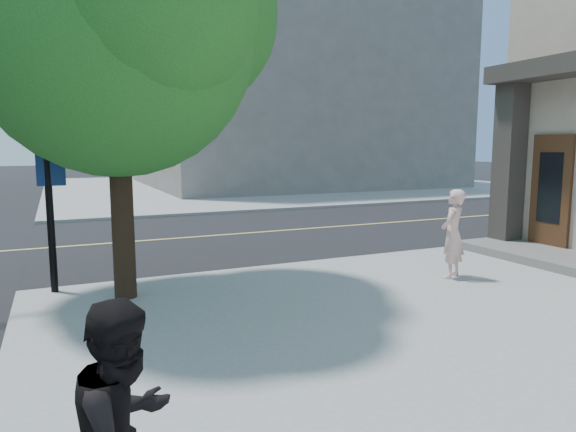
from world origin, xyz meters
name	(u,v)px	position (x,y,z in m)	size (l,w,h in m)	color
ground	(80,291)	(0.00, 0.00, 0.00)	(140.00, 140.00, 0.00)	black
road_ew	(72,246)	(0.00, 4.50, 0.01)	(140.00, 9.00, 0.01)	black
sidewalk_ne	(283,185)	(13.50, 21.50, 0.06)	(29.00, 25.00, 0.12)	gray
filler_ne	(286,78)	(14.00, 22.00, 7.12)	(18.00, 16.00, 14.00)	slate
man_on_phone	(453,234)	(6.34, -2.34, 0.94)	(0.60, 0.39, 1.65)	beige
street_tree	(121,3)	(0.77, -1.12, 4.70)	(5.34, 4.86, 7.09)	black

